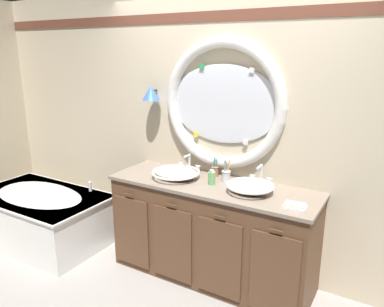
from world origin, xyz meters
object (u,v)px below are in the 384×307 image
object	(u,v)px
bathtub	(41,212)
sink_basin_left	(176,172)
sink_basin_right	(250,186)
toothbrush_holder_right	(226,175)
folded_hand_towel	(295,206)
soap_dispenser	(212,178)
toothbrush_holder_left	(215,170)

from	to	relation	value
bathtub	sink_basin_left	xyz separation A→B (m)	(1.57, 0.31, 0.64)
sink_basin_right	toothbrush_holder_right	xyz separation A→B (m)	(-0.29, 0.14, 0.00)
bathtub	sink_basin_right	distance (m)	2.40
folded_hand_towel	toothbrush_holder_right	bearing A→B (deg)	158.21
toothbrush_holder_right	folded_hand_towel	xyz separation A→B (m)	(0.69, -0.28, -0.04)
folded_hand_towel	soap_dispenser	bearing A→B (deg)	169.02
bathtub	folded_hand_towel	size ratio (longest dim) A/B	9.14
bathtub	sink_basin_right	world-z (taller)	sink_basin_right
toothbrush_holder_left	soap_dispenser	xyz separation A→B (m)	(0.08, -0.21, 0.00)
toothbrush_holder_left	folded_hand_towel	distance (m)	0.92
bathtub	sink_basin_left	size ratio (longest dim) A/B	3.37
bathtub	toothbrush_holder_left	xyz separation A→B (m)	(1.85, 0.53, 0.64)
sink_basin_left	sink_basin_right	xyz separation A→B (m)	(0.72, -0.00, 0.01)
sink_basin_left	sink_basin_right	size ratio (longest dim) A/B	1.13
sink_basin_right	toothbrush_holder_left	xyz separation A→B (m)	(-0.44, 0.23, -0.00)
sink_basin_right	folded_hand_towel	size ratio (longest dim) A/B	2.41
folded_hand_towel	sink_basin_right	bearing A→B (deg)	161.98
sink_basin_right	soap_dispenser	distance (m)	0.36
sink_basin_left	toothbrush_holder_right	world-z (taller)	toothbrush_holder_right
bathtub	folded_hand_towel	distance (m)	2.77
bathtub	soap_dispenser	size ratio (longest dim) A/B	10.49
toothbrush_holder_left	soap_dispenser	distance (m)	0.22
sink_basin_right	toothbrush_holder_right	world-z (taller)	toothbrush_holder_right
folded_hand_towel	sink_basin_left	bearing A→B (deg)	173.32
toothbrush_holder_left	soap_dispenser	world-z (taller)	toothbrush_holder_left
sink_basin_left	toothbrush_holder_left	xyz separation A→B (m)	(0.28, 0.23, 0.00)
sink_basin_left	toothbrush_holder_right	bearing A→B (deg)	18.27
bathtub	toothbrush_holder_right	xyz separation A→B (m)	(2.00, 0.45, 0.65)
toothbrush_holder_left	sink_basin_left	bearing A→B (deg)	-141.25
toothbrush_holder_right	bathtub	bearing A→B (deg)	-167.32
toothbrush_holder_right	toothbrush_holder_left	bearing A→B (deg)	151.59
sink_basin_left	soap_dispenser	xyz separation A→B (m)	(0.36, 0.02, 0.01)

